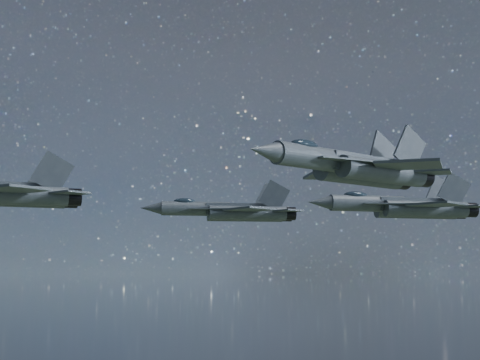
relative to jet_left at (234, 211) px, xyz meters
name	(u,v)px	position (x,y,z in m)	size (l,w,h in m)	color
jet_left	(234,211)	(0.00, 0.00, 0.00)	(19.24, 13.24, 4.83)	#333B40
jet_right	(359,168)	(0.40, -29.88, 1.16)	(20.13, 13.37, 5.12)	#333B40
jet_slot	(408,207)	(12.75, -17.52, -0.59)	(18.64, 13.06, 4.70)	#333B40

